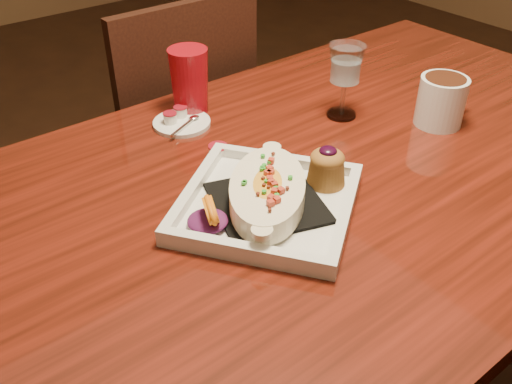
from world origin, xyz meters
TOP-DOWN VIEW (x-y plane):
  - table at (0.00, 0.00)m, footprint 1.50×0.90m
  - chair_far at (-0.00, 0.63)m, footprint 0.42×0.42m
  - plate at (-0.19, -0.03)m, footprint 0.39×0.39m
  - coffee_mug at (0.28, -0.02)m, footprint 0.14×0.10m
  - goblet at (0.14, 0.13)m, footprint 0.08×0.08m
  - saucer at (-0.15, 0.31)m, footprint 0.12×0.12m
  - creamer_loose at (-0.17, 0.15)m, footprint 0.04×0.04m
  - red_tumbler at (-0.10, 0.35)m, footprint 0.08×0.08m

SIDE VIEW (x-z plane):
  - chair_far at x=0.00m, z-range 0.04..0.97m
  - table at x=0.00m, z-range 0.28..1.03m
  - saucer at x=-0.15m, z-range 0.72..0.80m
  - creamer_loose at x=-0.17m, z-range 0.75..0.78m
  - plate at x=-0.19m, z-range 0.74..0.82m
  - coffee_mug at x=0.28m, z-range 0.75..0.86m
  - red_tumbler at x=-0.10m, z-range 0.75..0.89m
  - goblet at x=0.14m, z-range 0.78..0.94m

